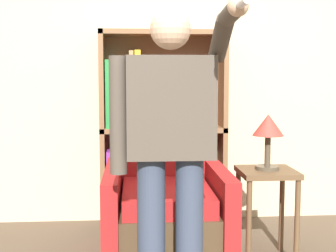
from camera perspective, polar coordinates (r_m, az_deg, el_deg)
The scene contains 6 objects.
wall_back at distance 4.08m, azimuth 1.75°, elevation 8.06°, with size 8.00×0.06×2.80m.
bookcase at distance 3.93m, azimuth -2.49°, elevation -1.42°, with size 1.05×0.28×1.63m.
armchair at distance 3.28m, azimuth -0.32°, elevation -9.68°, with size 0.82×0.94×1.24m.
person_standing at distance 2.45m, azimuth 0.28°, elevation -1.74°, with size 0.60×0.78×1.60m.
side_table at distance 3.27m, azimuth 11.95°, elevation -7.58°, with size 0.38×0.38×0.63m.
table_lamp at distance 3.20m, azimuth 12.10°, elevation -0.46°, with size 0.21×0.21×0.37m.
Camera 1 is at (-0.42, -2.03, 1.25)m, focal length 50.00 mm.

